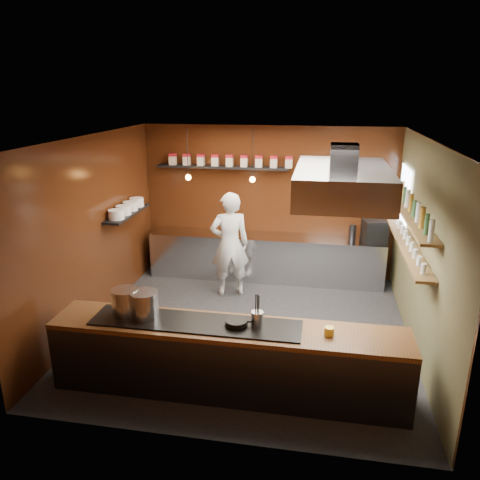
% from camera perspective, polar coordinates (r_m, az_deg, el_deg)
% --- Properties ---
extents(floor, '(5.00, 5.00, 0.00)m').
position_cam_1_polar(floor, '(7.60, 0.96, -10.87)').
color(floor, black).
rests_on(floor, ground).
extents(back_wall, '(5.00, 0.00, 5.00)m').
position_cam_1_polar(back_wall, '(9.38, 3.44, 4.62)').
color(back_wall, '#3A190A').
rests_on(back_wall, ground).
extents(left_wall, '(0.00, 5.00, 5.00)m').
position_cam_1_polar(left_wall, '(7.77, -17.50, 0.94)').
color(left_wall, '#3A190A').
rests_on(left_wall, ground).
extents(right_wall, '(0.00, 5.00, 5.00)m').
position_cam_1_polar(right_wall, '(7.07, 21.45, -1.16)').
color(right_wall, brown).
rests_on(right_wall, ground).
extents(ceiling, '(5.00, 5.00, 0.00)m').
position_cam_1_polar(ceiling, '(6.69, 1.10, 12.25)').
color(ceiling, silver).
rests_on(ceiling, back_wall).
extents(window_pane, '(0.00, 1.00, 1.00)m').
position_cam_1_polar(window_pane, '(8.58, 19.38, 5.08)').
color(window_pane, white).
rests_on(window_pane, right_wall).
extents(prep_counter, '(4.60, 0.65, 0.90)m').
position_cam_1_polar(prep_counter, '(9.37, 3.08, -2.10)').
color(prep_counter, silver).
rests_on(prep_counter, floor).
extents(pass_counter, '(4.40, 0.72, 0.94)m').
position_cam_1_polar(pass_counter, '(6.01, -1.56, -14.25)').
color(pass_counter, '#38383D').
rests_on(pass_counter, floor).
extents(tin_shelf, '(2.60, 0.26, 0.04)m').
position_cam_1_polar(tin_shelf, '(9.26, -2.19, 8.87)').
color(tin_shelf, black).
rests_on(tin_shelf, back_wall).
extents(plate_shelf, '(0.30, 1.40, 0.04)m').
position_cam_1_polar(plate_shelf, '(8.56, -13.57, 3.16)').
color(plate_shelf, black).
rests_on(plate_shelf, left_wall).
extents(bottle_shelf_upper, '(0.26, 2.80, 0.04)m').
position_cam_1_polar(bottle_shelf_upper, '(7.21, 20.16, 2.84)').
color(bottle_shelf_upper, brown).
rests_on(bottle_shelf_upper, right_wall).
extents(bottle_shelf_lower, '(0.26, 2.80, 0.04)m').
position_cam_1_polar(bottle_shelf_lower, '(7.34, 19.77, -0.70)').
color(bottle_shelf_lower, brown).
rests_on(bottle_shelf_lower, right_wall).
extents(extractor_hood, '(1.20, 2.00, 0.72)m').
position_cam_1_polar(extractor_hood, '(6.29, 12.36, 6.91)').
color(extractor_hood, '#38383D').
rests_on(extractor_hood, ceiling).
extents(pendant_left, '(0.10, 0.10, 0.95)m').
position_cam_1_polar(pendant_left, '(8.76, -6.34, 7.92)').
color(pendant_left, black).
rests_on(pendant_left, ceiling).
extents(pendant_right, '(0.10, 0.10, 0.95)m').
position_cam_1_polar(pendant_right, '(8.50, 1.53, 7.72)').
color(pendant_right, black).
rests_on(pendant_right, ceiling).
extents(storage_tins, '(2.43, 0.13, 0.22)m').
position_cam_1_polar(storage_tins, '(9.21, -1.27, 9.66)').
color(storage_tins, beige).
rests_on(storage_tins, tin_shelf).
extents(plate_stacks, '(0.26, 1.16, 0.16)m').
position_cam_1_polar(plate_stacks, '(8.53, -13.62, 3.81)').
color(plate_stacks, white).
rests_on(plate_stacks, plate_shelf).
extents(bottles, '(0.06, 2.66, 0.24)m').
position_cam_1_polar(bottles, '(7.18, 20.28, 3.91)').
color(bottles, silver).
rests_on(bottles, bottle_shelf_upper).
extents(wine_glasses, '(0.07, 2.37, 0.13)m').
position_cam_1_polar(wine_glasses, '(7.31, 19.84, -0.07)').
color(wine_glasses, silver).
rests_on(wine_glasses, bottle_shelf_lower).
extents(stockpot_large, '(0.42, 0.42, 0.34)m').
position_cam_1_polar(stockpot_large, '(6.12, -13.81, -7.31)').
color(stockpot_large, silver).
rests_on(stockpot_large, pass_counter).
extents(stockpot_small, '(0.45, 0.45, 0.33)m').
position_cam_1_polar(stockpot_small, '(6.00, -11.57, -7.68)').
color(stockpot_small, '#B7BABF').
rests_on(stockpot_small, pass_counter).
extents(utensil_crock, '(0.15, 0.15, 0.19)m').
position_cam_1_polar(utensil_crock, '(5.70, 2.10, -9.59)').
color(utensil_crock, silver).
rests_on(utensil_crock, pass_counter).
extents(frying_pan, '(0.45, 0.28, 0.07)m').
position_cam_1_polar(frying_pan, '(5.73, -0.41, -10.07)').
color(frying_pan, black).
rests_on(frying_pan, pass_counter).
extents(butter_jar, '(0.15, 0.15, 0.10)m').
position_cam_1_polar(butter_jar, '(5.65, 10.82, -10.87)').
color(butter_jar, yellow).
rests_on(butter_jar, pass_counter).
extents(espresso_machine, '(0.49, 0.47, 0.41)m').
position_cam_1_polar(espresso_machine, '(9.18, 16.06, 1.09)').
color(espresso_machine, black).
rests_on(espresso_machine, prep_counter).
extents(chef, '(0.82, 0.67, 1.94)m').
position_cam_1_polar(chef, '(8.48, -1.26, -0.55)').
color(chef, white).
rests_on(chef, floor).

